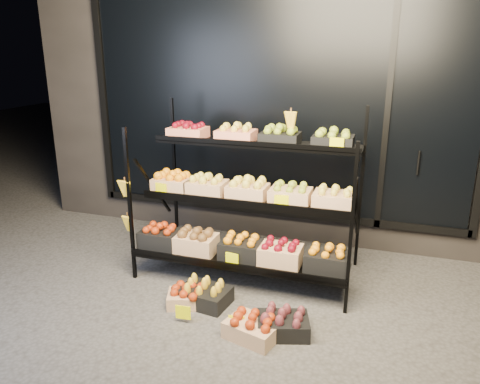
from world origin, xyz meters
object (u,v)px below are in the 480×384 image
(floor_crate_midleft, at_px, (205,293))
(floor_crate_midright, at_px, (253,327))
(floor_crate_left, at_px, (188,296))
(display_rack, at_px, (246,200))

(floor_crate_midleft, bearing_deg, floor_crate_midright, -24.70)
(floor_crate_left, distance_m, floor_crate_midleft, 0.15)
(display_rack, height_order, floor_crate_left, display_rack)
(display_rack, height_order, floor_crate_midright, display_rack)
(floor_crate_midleft, height_order, floor_crate_midright, floor_crate_midleft)
(floor_crate_left, relative_size, floor_crate_midright, 0.87)
(display_rack, xyz_separation_m, floor_crate_midright, (0.38, -1.01, -0.69))
(floor_crate_left, relative_size, floor_crate_midleft, 0.87)
(display_rack, relative_size, floor_crate_left, 5.34)
(floor_crate_left, xyz_separation_m, floor_crate_midright, (0.69, -0.29, 0.01))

